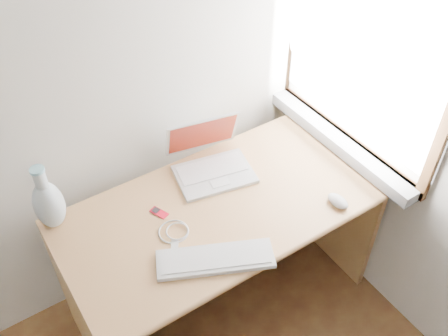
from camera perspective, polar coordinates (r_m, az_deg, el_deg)
window at (r=2.24m, az=15.20°, el=12.96°), size 0.11×0.99×1.10m
desk at (r=2.39m, az=-1.43°, el=-6.48°), size 1.41×0.71×0.75m
laptop at (r=2.30m, az=-1.72°, el=0.76°), size 0.39×0.35×0.24m
external_keyboard at (r=1.98m, az=-1.00°, el=-10.35°), size 0.47×0.32×0.02m
mouse at (r=2.22m, az=12.88°, el=-3.70°), size 0.07×0.11×0.04m
ipod at (r=2.16m, az=-7.43°, el=-5.07°), size 0.06×0.09×0.01m
cable_coil at (r=2.08m, az=-5.77°, el=-7.23°), size 0.14×0.14×0.01m
remote at (r=2.03m, az=-5.66°, el=-8.97°), size 0.07×0.08×0.01m
vase at (r=2.13m, az=-19.42°, el=-3.82°), size 0.12×0.12×0.32m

